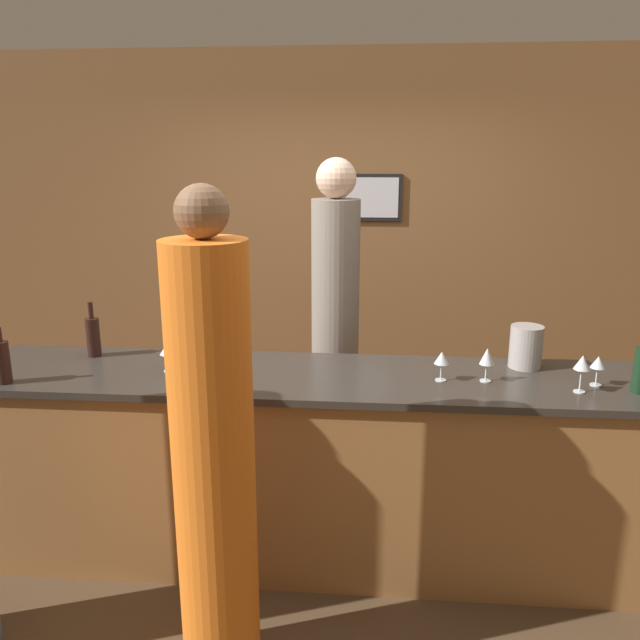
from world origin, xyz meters
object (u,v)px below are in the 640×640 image
Objects in this scene: guest_1 at (214,463)px; wine_bottle_2 at (93,336)px; bartender at (335,339)px; ice_bucket at (526,347)px; wine_bottle_0 at (2,361)px.

guest_1 reaches higher than wine_bottle_2.
ice_bucket is (0.99, -0.50, 0.13)m from bartender.
ice_bucket is (2.50, 0.44, 0.00)m from wine_bottle_0.
guest_1 is 1.69m from ice_bucket.
guest_1 is at bearing 76.05° from bartender.
wine_bottle_2 is at bearing 21.97° from bartender.
bartender is 1.04× the size of guest_1.
wine_bottle_0 reaches higher than ice_bucket.
ice_bucket is at bearing 10.09° from wine_bottle_0.
guest_1 is (-0.37, -1.48, -0.06)m from bartender.
bartender is 1.78m from wine_bottle_0.
wine_bottle_2 is 2.25m from ice_bucket.
bartender is 1.36m from wine_bottle_2.
guest_1 is at bearing -47.34° from wine_bottle_2.
wine_bottle_2 reaches higher than ice_bucket.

